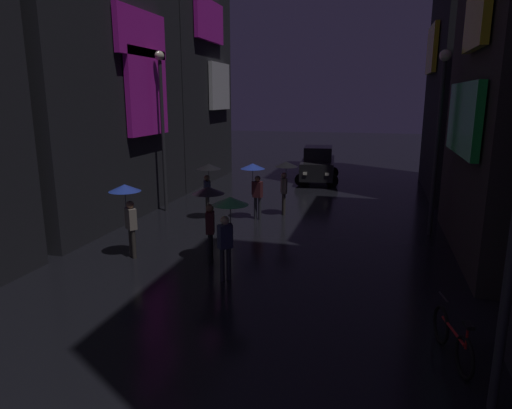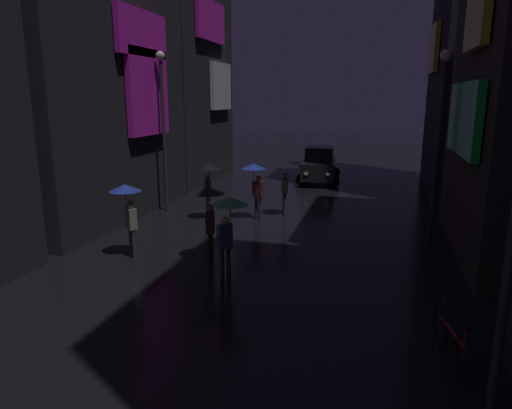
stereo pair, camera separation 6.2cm
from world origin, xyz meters
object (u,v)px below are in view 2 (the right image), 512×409
object	(u,v)px
pedestrian_far_right_black	(209,203)
bicycle_parked_at_storefront	(451,339)
pedestrian_foreground_left_black	(209,176)
pedestrian_midstreet_centre_blue	(255,176)
pedestrian_midstreet_left_green	(228,215)
pedestrian_foreground_right_black	(286,173)
pedestrian_near_crossing_blue	(127,200)
streetlamp_left_far	(163,115)
streetlamp_right_far	(440,124)
car_distant	(319,165)

from	to	relation	value
pedestrian_far_right_black	bicycle_parked_at_storefront	world-z (taller)	pedestrian_far_right_black
pedestrian_foreground_left_black	pedestrian_midstreet_centre_blue	xyz separation A→B (m)	(1.65, 0.44, 0.00)
pedestrian_midstreet_left_green	pedestrian_foreground_right_black	distance (m)	6.71
pedestrian_near_crossing_blue	streetlamp_left_far	size ratio (longest dim) A/B	0.34
pedestrian_midstreet_centre_blue	pedestrian_near_crossing_blue	world-z (taller)	same
pedestrian_foreground_left_black	bicycle_parked_at_storefront	world-z (taller)	pedestrian_foreground_left_black
pedestrian_near_crossing_blue	streetlamp_right_far	size ratio (longest dim) A/B	0.36
car_distant	pedestrian_far_right_black	bearing A→B (deg)	-95.70
streetlamp_right_far	pedestrian_midstreet_left_green	bearing A→B (deg)	-134.52
pedestrian_midstreet_left_green	pedestrian_foreground_right_black	world-z (taller)	same
streetlamp_right_far	pedestrian_foreground_right_black	bearing A→B (deg)	165.75
car_distant	streetlamp_left_far	size ratio (longest dim) A/B	0.69
pedestrian_foreground_left_black	pedestrian_midstreet_left_green	world-z (taller)	same
pedestrian_foreground_right_black	bicycle_parked_at_storefront	size ratio (longest dim) A/B	1.18
pedestrian_foreground_left_black	pedestrian_foreground_right_black	size ratio (longest dim) A/B	1.00
pedestrian_midstreet_centre_blue	car_distant	xyz separation A→B (m)	(1.29, 8.49, -0.74)
pedestrian_far_right_black	pedestrian_near_crossing_blue	bearing A→B (deg)	-173.60
pedestrian_midstreet_left_green	streetlamp_right_far	size ratio (longest dim) A/B	0.36
pedestrian_midstreet_centre_blue	pedestrian_midstreet_left_green	bearing A→B (deg)	-81.08
pedestrian_far_right_black	streetlamp_left_far	bearing A→B (deg)	126.84
streetlamp_right_far	pedestrian_midstreet_centre_blue	bearing A→B (deg)	176.02
pedestrian_midstreet_left_green	pedestrian_far_right_black	xyz separation A→B (m)	(-0.94, 1.12, 0.00)
pedestrian_foreground_left_black	bicycle_parked_at_storefront	xyz separation A→B (m)	(7.47, -7.85, -1.28)
pedestrian_midstreet_left_green	streetlamp_right_far	bearing A→B (deg)	45.48
streetlamp_right_far	streetlamp_left_far	bearing A→B (deg)	175.67
pedestrian_foreground_right_black	streetlamp_left_far	distance (m)	5.28
pedestrian_foreground_right_black	pedestrian_midstreet_left_green	bearing A→B (deg)	-90.72
pedestrian_far_right_black	bicycle_parked_at_storefront	size ratio (longest dim) A/B	1.18
bicycle_parked_at_storefront	pedestrian_foreground_right_black	bearing A→B (deg)	117.68
pedestrian_midstreet_centre_blue	streetlamp_right_far	size ratio (longest dim) A/B	0.36
pedestrian_midstreet_left_green	streetlamp_right_far	xyz separation A→B (m)	(5.30, 5.39, 2.01)
pedestrian_near_crossing_blue	pedestrian_midstreet_left_green	bearing A→B (deg)	-14.49
bicycle_parked_at_storefront	car_distant	world-z (taller)	car_distant
streetlamp_left_far	pedestrian_far_right_black	bearing A→B (deg)	-53.16
pedestrian_near_crossing_blue	pedestrian_far_right_black	world-z (taller)	same
pedestrian_midstreet_centre_blue	car_distant	world-z (taller)	pedestrian_midstreet_centre_blue
pedestrian_foreground_left_black	pedestrian_midstreet_centre_blue	bearing A→B (deg)	14.86
pedestrian_far_right_black	streetlamp_right_far	size ratio (longest dim) A/B	0.36
pedestrian_midstreet_centre_blue	streetlamp_right_far	xyz separation A→B (m)	(6.21, -0.43, 2.01)
pedestrian_midstreet_left_green	pedestrian_far_right_black	bearing A→B (deg)	130.02
pedestrian_midstreet_left_green	pedestrian_near_crossing_blue	size ratio (longest dim) A/B	1.00
pedestrian_midstreet_centre_blue	bicycle_parked_at_storefront	world-z (taller)	pedestrian_midstreet_centre_blue
car_distant	streetlamp_right_far	world-z (taller)	streetlamp_right_far
pedestrian_midstreet_left_green	pedestrian_near_crossing_blue	world-z (taller)	same
pedestrian_midstreet_centre_blue	pedestrian_far_right_black	world-z (taller)	same
pedestrian_midstreet_centre_blue	streetlamp_right_far	distance (m)	6.54
pedestrian_foreground_left_black	bicycle_parked_at_storefront	bearing A→B (deg)	-46.43
pedestrian_midstreet_left_green	pedestrian_near_crossing_blue	bearing A→B (deg)	165.51
pedestrian_near_crossing_blue	car_distant	size ratio (longest dim) A/B	0.50
pedestrian_far_right_black	pedestrian_midstreet_left_green	bearing A→B (deg)	-49.98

